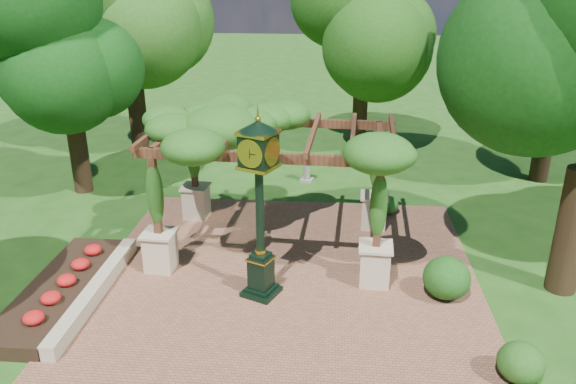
{
  "coord_description": "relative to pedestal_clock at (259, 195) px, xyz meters",
  "views": [
    {
      "loc": [
        1.15,
        -10.97,
        7.63
      ],
      "look_at": [
        0.0,
        2.5,
        2.2
      ],
      "focal_mm": 35.0,
      "sensor_mm": 36.0,
      "label": 1
    }
  ],
  "objects": [
    {
      "name": "ground",
      "position": [
        0.54,
        -1.0,
        -2.72
      ],
      "size": [
        120.0,
        120.0,
        0.0
      ],
      "primitive_type": "plane",
      "color": "#1E4714",
      "rests_on": "ground"
    },
    {
      "name": "tree_north",
      "position": [
        2.81,
        13.02,
        2.63
      ],
      "size": [
        4.12,
        4.12,
        7.79
      ],
      "color": "#322314",
      "rests_on": "ground"
    },
    {
      "name": "brick_plaza",
      "position": [
        0.54,
        -0.0,
        -2.7
      ],
      "size": [
        10.0,
        12.0,
        0.04
      ],
      "primitive_type": "cube",
      "color": "brown",
      "rests_on": "ground"
    },
    {
      "name": "sundial",
      "position": [
        0.7,
        8.17,
        -2.34
      ],
      "size": [
        0.55,
        0.55,
        0.85
      ],
      "rotation": [
        0.0,
        0.0,
        -0.19
      ],
      "color": "gray",
      "rests_on": "ground"
    },
    {
      "name": "border_wall",
      "position": [
        -4.06,
        -0.5,
        -2.52
      ],
      "size": [
        0.35,
        5.0,
        0.4
      ],
      "primitive_type": "cube",
      "color": "#C6B793",
      "rests_on": "ground"
    },
    {
      "name": "pergola",
      "position": [
        0.07,
        2.61,
        0.69
      ],
      "size": [
        6.79,
        4.45,
        4.16
      ],
      "rotation": [
        0.0,
        0.0,
        -0.05
      ],
      "color": "beige",
      "rests_on": "brick_plaza"
    },
    {
      "name": "tree_west_far",
      "position": [
        -6.95,
        11.51,
        3.55
      ],
      "size": [
        4.79,
        4.79,
        9.14
      ],
      "color": "#301E12",
      "rests_on": "ground"
    },
    {
      "name": "pedestal_clock",
      "position": [
        0.0,
        0.0,
        0.0
      ],
      "size": [
        1.18,
        1.18,
        4.54
      ],
      "rotation": [
        0.0,
        0.0,
        -0.42
      ],
      "color": "black",
      "rests_on": "brick_plaza"
    },
    {
      "name": "tree_west_near",
      "position": [
        -7.4,
        6.46,
        2.83
      ],
      "size": [
        3.98,
        3.98,
        8.09
      ],
      "color": "#362215",
      "rests_on": "ground"
    },
    {
      "name": "flower_bed",
      "position": [
        -4.96,
        -0.5,
        -2.54
      ],
      "size": [
        1.5,
        5.0,
        0.36
      ],
      "primitive_type": "cube",
      "color": "red",
      "rests_on": "ground"
    },
    {
      "name": "shrub_front",
      "position": [
        5.47,
        -2.69,
        -2.27
      ],
      "size": [
        1.2,
        1.2,
        0.82
      ],
      "primitive_type": "ellipsoid",
      "rotation": [
        0.0,
        0.0,
        -0.43
      ],
      "color": "#224F16",
      "rests_on": "brick_plaza"
    },
    {
      "name": "shrub_mid",
      "position": [
        4.55,
        0.27,
        -2.15
      ],
      "size": [
        1.5,
        1.5,
        1.05
      ],
      "primitive_type": "ellipsoid",
      "rotation": [
        0.0,
        0.0,
        -0.37
      ],
      "color": "#1A4914",
      "rests_on": "brick_plaza"
    },
    {
      "name": "shrub_back",
      "position": [
        3.56,
        5.28,
        -2.38
      ],
      "size": [
        0.7,
        0.7,
        0.59
      ],
      "primitive_type": "ellipsoid",
      "rotation": [
        0.0,
        0.0,
        -0.06
      ],
      "color": "#26631C",
      "rests_on": "brick_plaza"
    }
  ]
}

